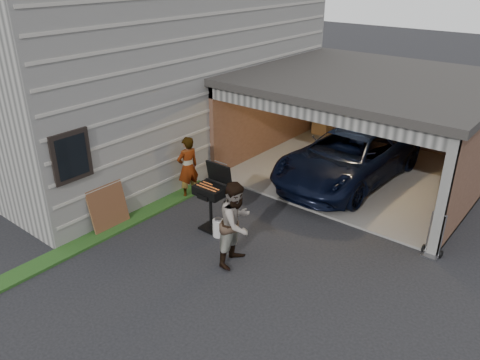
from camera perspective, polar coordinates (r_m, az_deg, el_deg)
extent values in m
plane|color=black|center=(10.03, -6.52, -9.86)|extent=(80.00, 80.00, 0.00)
cube|color=#474744|center=(15.67, -12.34, 13.65)|extent=(7.00, 11.00, 5.50)
cube|color=#193814|center=(11.05, -18.62, -7.37)|extent=(0.50, 8.00, 0.06)
cube|color=#605E59|center=(14.39, 14.32, 1.01)|extent=(6.50, 6.00, 0.06)
cube|color=#4F3325|center=(16.53, 19.30, 8.39)|extent=(6.50, 0.15, 2.70)
cube|color=#4F3325|center=(15.40, 4.12, 8.58)|extent=(0.15, 6.00, 2.70)
cube|color=#2D2B28|center=(13.53, 15.58, 11.77)|extent=(6.80, 6.30, 0.20)
cube|color=#474744|center=(11.07, 9.01, 8.02)|extent=(6.50, 0.16, 0.36)
cube|color=silver|center=(12.08, 12.06, 9.71)|extent=(6.00, 2.40, 0.06)
cube|color=#474744|center=(10.38, 23.55, -2.04)|extent=(0.20, 0.18, 2.70)
cube|color=olive|center=(17.19, 10.00, 6.40)|extent=(0.60, 0.50, 0.50)
cube|color=olive|center=(17.04, 10.12, 7.91)|extent=(0.50, 0.45, 0.45)
cube|color=olive|center=(15.46, 26.06, 2.18)|extent=(0.55, 0.50, 0.60)
imported|color=black|center=(13.42, 12.98, 2.54)|extent=(2.58, 5.21, 1.42)
imported|color=#A1ABCB|center=(12.28, -6.38, 1.55)|extent=(0.53, 0.69, 1.68)
imported|color=#3F2718|center=(9.49, -0.45, -5.32)|extent=(0.81, 0.98, 1.83)
cube|color=black|center=(11.10, -3.51, -5.77)|extent=(0.45, 0.45, 0.05)
cylinder|color=black|center=(10.88, -3.58, -3.72)|extent=(0.07, 0.07, 0.90)
cube|color=black|center=(10.64, -3.65, -1.30)|extent=(0.71, 0.49, 0.21)
cube|color=#59595B|center=(10.60, -3.66, -0.86)|extent=(0.64, 0.43, 0.02)
cube|color=black|center=(10.71, -2.58, 0.86)|extent=(0.71, 0.13, 0.49)
cylinder|color=silver|center=(10.73, -2.64, -5.85)|extent=(0.33, 0.33, 0.40)
cube|color=#4F2D1B|center=(11.31, -15.76, -3.22)|extent=(0.27, 0.96, 1.06)
cube|color=slate|center=(10.88, 22.11, -8.58)|extent=(0.34, 0.22, 0.04)
cylinder|color=black|center=(10.98, 21.45, -7.72)|extent=(0.04, 0.17, 0.17)
cylinder|color=black|center=(10.90, 23.30, -8.34)|extent=(0.04, 0.17, 0.17)
cylinder|color=slate|center=(10.75, 22.05, -5.84)|extent=(0.03, 0.03, 0.99)
cylinder|color=slate|center=(10.69, 23.46, -6.30)|extent=(0.03, 0.03, 0.99)
cylinder|color=slate|center=(10.50, 23.17, -3.86)|extent=(0.28, 0.04, 0.03)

